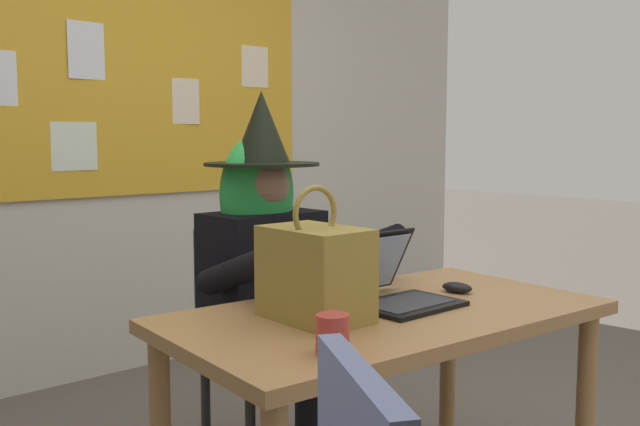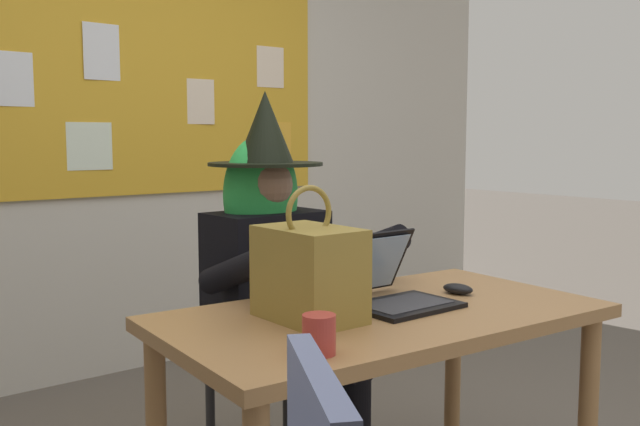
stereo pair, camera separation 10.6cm
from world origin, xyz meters
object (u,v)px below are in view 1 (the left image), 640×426
at_px(computer_mouse, 457,287).
at_px(handbag, 315,272).
at_px(desk_main, 386,342).
at_px(person_costumed, 273,264).
at_px(chair_at_desk, 256,333).
at_px(coffee_mug, 332,334).
at_px(laptop, 392,288).

bearing_deg(computer_mouse, handbag, 163.13).
distance_m(desk_main, person_costumed, 0.61).
distance_m(chair_at_desk, coffee_mug, 1.07).
bearing_deg(person_costumed, desk_main, -4.63).
distance_m(laptop, coffee_mug, 0.54).
distance_m(computer_mouse, coffee_mug, 0.78).
bearing_deg(coffee_mug, laptop, 28.08).
bearing_deg(handbag, desk_main, -12.84).
bearing_deg(chair_at_desk, desk_main, 2.68).
distance_m(desk_main, coffee_mug, 0.48).
distance_m(handbag, coffee_mug, 0.33).
height_order(chair_at_desk, laptop, laptop).
bearing_deg(desk_main, computer_mouse, 0.91).
xyz_separation_m(laptop, coffee_mug, (-0.48, -0.26, -0.00)).
bearing_deg(handbag, person_costumed, 63.84).
height_order(computer_mouse, handbag, handbag).
bearing_deg(person_costumed, laptop, 2.39).
xyz_separation_m(person_costumed, laptop, (0.04, -0.55, -0.00)).
distance_m(computer_mouse, handbag, 0.59).
bearing_deg(coffee_mug, handbag, 56.54).
relative_size(chair_at_desk, handbag, 2.41).
relative_size(person_costumed, computer_mouse, 13.66).
xyz_separation_m(computer_mouse, coffee_mug, (-0.75, -0.22, 0.03)).
xyz_separation_m(desk_main, computer_mouse, (0.34, 0.01, 0.12)).
distance_m(desk_main, laptop, 0.17).
height_order(computer_mouse, coffee_mug, coffee_mug).
relative_size(chair_at_desk, computer_mouse, 8.76).
bearing_deg(laptop, chair_at_desk, 92.60).
relative_size(desk_main, person_costumed, 0.95).
bearing_deg(desk_main, chair_at_desk, 87.07).
bearing_deg(coffee_mug, chair_at_desk, 64.29).
height_order(desk_main, handbag, handbag).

